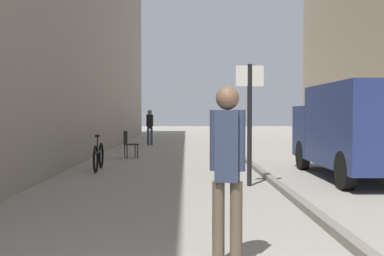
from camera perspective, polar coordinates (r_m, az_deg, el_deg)
ground_plane at (r=14.67m, az=0.64°, el=-4.28°), size 80.00×80.00×0.00m
kerb_strip at (r=14.79m, az=6.78°, el=-4.01°), size 0.16×40.00×0.12m
pedestrian_main_foreground at (r=4.87m, az=4.28°, el=-4.14°), size 0.36×0.25×1.84m
pedestrian_mid_block at (r=22.89m, az=-5.10°, el=0.39°), size 0.33×0.24×1.70m
delivery_van at (r=11.93m, az=19.70°, el=-0.01°), size 2.12×5.01×2.22m
street_sign_post at (r=10.16m, az=6.94°, el=1.71°), size 0.60×0.10×2.60m
bicycle_leaning at (r=13.09m, az=-11.18°, el=-3.38°), size 0.14×1.77×0.98m
cafe_chair_near_window at (r=16.51m, az=-7.63°, el=-1.71°), size 0.56×0.56×0.94m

